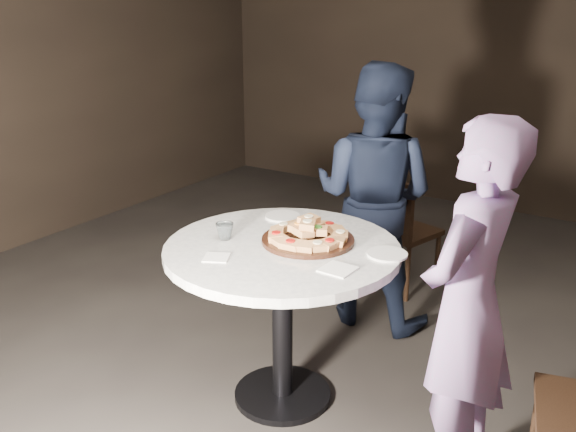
{
  "coord_description": "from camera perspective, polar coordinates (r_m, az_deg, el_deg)",
  "views": [
    {
      "loc": [
        1.44,
        -2.4,
        1.93
      ],
      "look_at": [
        -0.09,
        -0.05,
        0.96
      ],
      "focal_mm": 40.0,
      "sensor_mm": 36.0,
      "label": 1
    }
  ],
  "objects": [
    {
      "name": "plate_right",
      "position": [
        2.9,
        8.81,
        -3.36
      ],
      "size": [
        0.22,
        0.22,
        0.01
      ],
      "primitive_type": "cylinder",
      "rotation": [
        0.0,
        0.0,
        0.22
      ],
      "color": "white",
      "rests_on": "table"
    },
    {
      "name": "diner_navy",
      "position": [
        3.83,
        7.62,
        1.69
      ],
      "size": [
        0.79,
        0.63,
        1.58
      ],
      "primitive_type": "imported",
      "rotation": [
        0.0,
        0.0,
        3.18
      ],
      "color": "black",
      "rests_on": "ground"
    },
    {
      "name": "diner_teal",
      "position": [
        2.66,
        15.72,
        -7.64
      ],
      "size": [
        0.43,
        0.6,
        1.52
      ],
      "primitive_type": "imported",
      "rotation": [
        0.0,
        0.0,
        -1.7
      ],
      "color": "slate",
      "rests_on": "ground"
    },
    {
      "name": "serving_board",
      "position": [
        3.01,
        1.79,
        -2.14
      ],
      "size": [
        0.47,
        0.47,
        0.02
      ],
      "primitive_type": "cylinder",
      "rotation": [
        0.0,
        0.0,
        0.07
      ],
      "color": "black",
      "rests_on": "table"
    },
    {
      "name": "chair_far",
      "position": [
        4.33,
        9.74,
        -0.86
      ],
      "size": [
        0.47,
        0.48,
        0.81
      ],
      "rotation": [
        0.0,
        0.0,
        2.88
      ],
      "color": "black",
      "rests_on": "ground"
    },
    {
      "name": "napkin_far",
      "position": [
        2.72,
        4.45,
        -4.74
      ],
      "size": [
        0.14,
        0.14,
        0.01
      ],
      "primitive_type": "cube",
      "rotation": [
        0.0,
        0.0,
        -0.04
      ],
      "color": "white",
      "rests_on": "table"
    },
    {
      "name": "napkin_near",
      "position": [
        2.85,
        -6.37,
        -3.67
      ],
      "size": [
        0.15,
        0.15,
        0.01
      ],
      "primitive_type": "cube",
      "rotation": [
        0.0,
        0.0,
        0.47
      ],
      "color": "white",
      "rests_on": "table"
    },
    {
      "name": "plate_left",
      "position": [
        3.34,
        -0.49,
        -0.01
      ],
      "size": [
        0.18,
        0.18,
        0.01
      ],
      "primitive_type": "cylinder",
      "rotation": [
        0.0,
        0.0,
        -0.01
      ],
      "color": "white",
      "rests_on": "table"
    },
    {
      "name": "table",
      "position": [
        3.03,
        -0.52,
        -5.32
      ],
      "size": [
        1.3,
        1.3,
        0.83
      ],
      "rotation": [
        0.0,
        0.0,
        -0.21
      ],
      "color": "black",
      "rests_on": "ground"
    },
    {
      "name": "focaccia_pile",
      "position": [
        3.0,
        1.8,
        -1.46
      ],
      "size": [
        0.39,
        0.39,
        0.1
      ],
      "rotation": [
        0.0,
        0.0,
        -0.32
      ],
      "color": "#BF824A",
      "rests_on": "serving_board"
    },
    {
      "name": "floor",
      "position": [
        3.4,
        1.71,
        -15.42
      ],
      "size": [
        7.0,
        7.0,
        0.0
      ],
      "primitive_type": "plane",
      "color": "black",
      "rests_on": "ground"
    },
    {
      "name": "water_glass",
      "position": [
        3.05,
        -5.64,
        -1.35
      ],
      "size": [
        0.11,
        0.11,
        0.08
      ],
      "primitive_type": "imported",
      "rotation": [
        0.0,
        0.0,
        -0.29
      ],
      "color": "silver",
      "rests_on": "table"
    }
  ]
}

